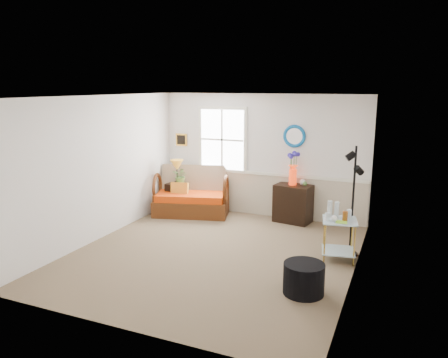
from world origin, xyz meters
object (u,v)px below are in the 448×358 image
at_px(ottoman, 304,279).
at_px(side_table, 339,240).
at_px(lamp_stand, 176,197).
at_px(loveseat, 191,191).
at_px(floor_lamp, 353,202).
at_px(cabinet, 293,203).

bearing_deg(ottoman, side_table, 79.85).
distance_m(lamp_stand, ottoman, 4.47).
relative_size(side_table, ottoman, 1.21).
distance_m(loveseat, lamp_stand, 0.45).
bearing_deg(floor_lamp, lamp_stand, 139.64).
bearing_deg(loveseat, side_table, -37.94).
distance_m(loveseat, cabinet, 2.20).
bearing_deg(ottoman, floor_lamp, 76.73).
distance_m(lamp_stand, side_table, 4.00).
height_order(loveseat, cabinet, loveseat).
xyz_separation_m(floor_lamp, ottoman, (-0.40, -1.68, -0.70)).
height_order(loveseat, side_table, loveseat).
bearing_deg(ottoman, loveseat, 138.66).
height_order(floor_lamp, ottoman, floor_lamp).
relative_size(lamp_stand, cabinet, 0.83).
xyz_separation_m(lamp_stand, floor_lamp, (3.90, -1.09, 0.59)).
height_order(loveseat, floor_lamp, floor_lamp).
height_order(lamp_stand, side_table, side_table).
xyz_separation_m(cabinet, floor_lamp, (1.33, -1.38, 0.53)).
bearing_deg(floor_lamp, loveseat, 138.56).
bearing_deg(lamp_stand, side_table, -20.39).
relative_size(cabinet, ottoman, 1.39).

